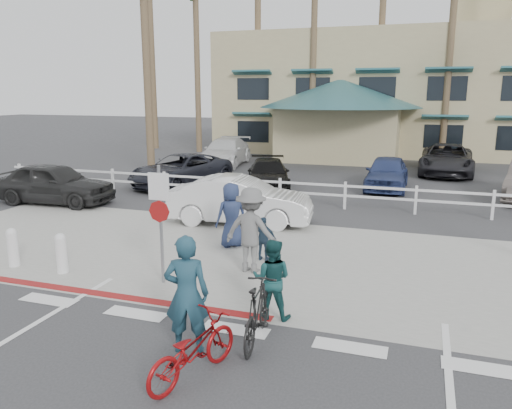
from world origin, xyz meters
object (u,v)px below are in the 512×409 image
(bike_red, at_px, (193,349))
(bike_black, at_px, (257,312))
(car_red_compact, at_px, (54,183))
(sign_post, at_px, (161,219))
(car_white_sedan, at_px, (240,200))

(bike_red, relative_size, bike_black, 1.00)
(bike_black, height_order, car_red_compact, car_red_compact)
(bike_black, bearing_deg, sign_post, -39.02)
(bike_black, xyz_separation_m, car_red_compact, (-10.56, 7.70, 0.24))
(bike_black, bearing_deg, bike_red, 62.73)
(bike_black, xyz_separation_m, car_white_sedan, (-2.96, 7.16, 0.22))
(bike_red, distance_m, car_white_sedan, 8.84)
(sign_post, relative_size, bike_red, 1.65)
(bike_red, height_order, bike_black, bike_black)
(bike_red, relative_size, car_red_compact, 0.39)
(bike_red, xyz_separation_m, bike_black, (0.54, 1.34, 0.06))
(bike_red, bearing_deg, car_red_compact, -23.60)
(bike_red, relative_size, car_white_sedan, 0.39)
(sign_post, height_order, bike_black, sign_post)
(bike_black, distance_m, car_white_sedan, 7.75)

